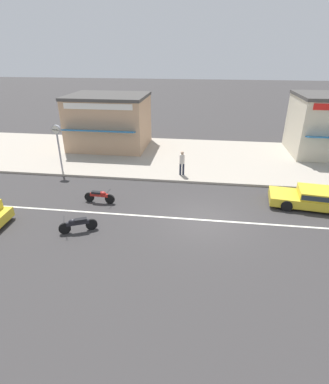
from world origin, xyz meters
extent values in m
plane|color=#383535|center=(0.00, 0.00, 0.00)|extent=(160.00, 160.00, 0.00)
cube|color=silver|center=(0.00, 0.00, 0.00)|extent=(50.40, 0.14, 0.01)
cube|color=#ADA393|center=(0.00, 9.58, 0.07)|extent=(68.00, 10.00, 0.15)
cylinder|color=black|center=(-10.42, -1.15, 0.30)|extent=(0.61, 0.25, 0.60)
cube|color=yellow|center=(5.86, 2.26, 0.41)|extent=(4.73, 2.31, 0.48)
cube|color=yellow|center=(5.92, 2.25, 0.85)|extent=(1.89, 1.79, 0.42)
cube|color=#28333D|center=(5.92, 2.25, 0.85)|extent=(1.82, 1.81, 0.27)
cylinder|color=black|center=(4.56, 3.26, 0.30)|extent=(0.62, 0.29, 0.60)
cylinder|color=black|center=(4.36, 1.60, 0.30)|extent=(0.62, 0.29, 0.60)
cylinder|color=black|center=(-6.53, -2.13, 0.28)|extent=(0.55, 0.32, 0.56)
cylinder|color=black|center=(-5.40, -1.61, 0.28)|extent=(0.55, 0.32, 0.56)
cube|color=black|center=(-5.96, -1.87, 0.48)|extent=(1.02, 0.57, 0.18)
cube|color=black|center=(-5.82, -1.81, 0.62)|extent=(0.61, 0.45, 0.12)
ellipsoid|color=black|center=(-6.16, -1.96, 0.60)|extent=(0.46, 0.39, 0.22)
cylinder|color=#232326|center=(-6.50, -2.12, 0.78)|extent=(0.26, 0.52, 0.03)
cylinder|color=black|center=(-5.34, 1.12, 0.28)|extent=(0.57, 0.14, 0.56)
cylinder|color=black|center=(-6.56, 1.20, 0.28)|extent=(0.57, 0.14, 0.56)
cube|color=red|center=(-5.95, 1.16, 0.48)|extent=(1.05, 0.21, 0.18)
cube|color=black|center=(-6.10, 1.17, 0.62)|extent=(0.57, 0.28, 0.12)
ellipsoid|color=red|center=(-5.73, 1.15, 0.60)|extent=(0.41, 0.27, 0.22)
cylinder|color=#232326|center=(-5.37, 1.12, 0.78)|extent=(0.07, 0.56, 0.03)
cylinder|color=#9E9EA3|center=(-10.00, 5.12, 1.48)|extent=(0.12, 0.12, 2.66)
cylinder|color=#9E9EA3|center=(-10.00, 5.12, 3.11)|extent=(0.60, 0.18, 0.60)
cylinder|color=white|center=(-10.00, 5.02, 3.11)|extent=(0.53, 0.02, 0.53)
cylinder|color=white|center=(-10.00, 5.21, 3.11)|extent=(0.53, 0.02, 0.53)
cube|color=black|center=(-10.00, 5.01, 3.11)|extent=(0.27, 0.01, 0.05)
cube|color=black|center=(-10.00, 5.01, 3.11)|extent=(0.43, 0.01, 0.06)
cylinder|color=#232838|center=(-1.73, 5.57, 0.57)|extent=(0.14, 0.14, 0.83)
cylinder|color=#232838|center=(-1.53, 5.57, 0.57)|extent=(0.14, 0.14, 0.83)
cylinder|color=silver|center=(-1.63, 5.57, 1.30)|extent=(0.34, 0.34, 0.63)
sphere|color=#D6AD89|center=(-1.63, 5.57, 1.72)|extent=(0.23, 0.23, 0.23)
cube|color=tan|center=(-8.40, 11.50, 2.22)|extent=(6.37, 5.06, 4.15)
cube|color=#474442|center=(-8.40, 11.50, 4.42)|extent=(6.50, 5.16, 0.24)
cube|color=#286BA3|center=(-8.40, 8.62, 2.20)|extent=(5.73, 0.90, 0.28)
cube|color=white|center=(-8.40, 8.95, 4.00)|extent=(5.41, 0.08, 0.44)
camera|label=1|loc=(-0.26, -13.36, 7.91)|focal=28.00mm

